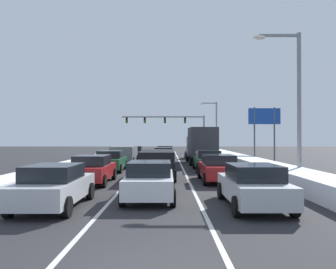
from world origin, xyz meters
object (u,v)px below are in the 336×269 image
(sedan_charcoal_right_lane_fifth, at_px, (195,152))
(sedan_maroon_center_lane_third, at_px, (161,159))
(box_truck_right_lane_fourth, at_px, (202,143))
(sedan_red_left_lane_second, at_px, (94,169))
(sedan_green_right_lane_third, at_px, (209,160))
(sedan_navy_center_lane_fourth, at_px, (164,155))
(street_lamp_right_near, at_px, (294,93))
(sedan_tan_center_lane_fifth, at_px, (166,153))
(sedan_charcoal_left_lane_fifth, at_px, (136,153))
(sedan_white_center_lane_nearest, at_px, (151,180))
(sedan_green_left_lane_third, at_px, (112,161))
(roadside_sign_right, at_px, (265,122))
(sedan_silver_left_lane_nearest, at_px, (55,186))
(suv_black_center_lane_second, at_px, (158,162))
(street_lamp_right_mid, at_px, (215,123))
(traffic_light_gantry, at_px, (174,123))
(suv_gray_left_lane_fourth, at_px, (125,153))
(sedan_silver_right_lane_nearest, at_px, (254,185))
(sedan_red_right_lane_second, at_px, (219,168))

(sedan_charcoal_right_lane_fifth, height_order, sedan_maroon_center_lane_third, same)
(sedan_charcoal_right_lane_fifth, distance_m, sedan_maroon_center_lane_third, 13.21)
(box_truck_right_lane_fourth, height_order, sedan_red_left_lane_second, box_truck_right_lane_fourth)
(sedan_green_right_lane_third, height_order, sedan_navy_center_lane_fourth, same)
(street_lamp_right_near, bearing_deg, sedan_green_right_lane_third, 121.95)
(sedan_tan_center_lane_fifth, bearing_deg, sedan_charcoal_left_lane_fifth, -168.27)
(sedan_white_center_lane_nearest, xyz_separation_m, sedan_green_left_lane_third, (-3.44, 11.09, 0.00))
(box_truck_right_lane_fourth, height_order, sedan_charcoal_right_lane_fifth, box_truck_right_lane_fourth)
(sedan_charcoal_right_lane_fifth, xyz_separation_m, sedan_tan_center_lane_fifth, (-3.35, -1.21, 0.00))
(sedan_green_left_lane_third, xyz_separation_m, roadside_sign_right, (13.83, 9.18, 3.25))
(sedan_silver_left_lane_nearest, bearing_deg, suv_black_center_lane_second, 67.85)
(sedan_white_center_lane_nearest, bearing_deg, street_lamp_right_mid, 78.26)
(traffic_light_gantry, relative_size, roadside_sign_right, 2.55)
(box_truck_right_lane_fourth, distance_m, suv_black_center_lane_second, 12.22)
(sedan_tan_center_lane_fifth, bearing_deg, sedan_green_left_lane_third, -105.72)
(sedan_tan_center_lane_fifth, bearing_deg, suv_gray_left_lane_fourth, -116.19)
(sedan_maroon_center_lane_third, height_order, sedan_red_left_lane_second, same)
(sedan_maroon_center_lane_third, height_order, roadside_sign_right, roadside_sign_right)
(sedan_silver_right_lane_nearest, relative_size, sedan_green_left_lane_third, 1.00)
(sedan_green_right_lane_third, height_order, sedan_green_left_lane_third, same)
(sedan_navy_center_lane_fourth, relative_size, suv_gray_left_lane_fourth, 0.92)
(sedan_tan_center_lane_fifth, relative_size, street_lamp_right_near, 0.54)
(sedan_red_left_lane_second, bearing_deg, street_lamp_right_mid, 70.96)
(sedan_red_right_lane_second, relative_size, sedan_red_left_lane_second, 1.00)
(sedan_white_center_lane_nearest, relative_size, suv_gray_left_lane_fourth, 0.92)
(sedan_green_left_lane_third, distance_m, street_lamp_right_near, 13.24)
(box_truck_right_lane_fourth, height_order, sedan_white_center_lane_nearest, box_truck_right_lane_fourth)
(sedan_silver_right_lane_nearest, xyz_separation_m, box_truck_right_lane_fourth, (0.12, 19.80, 1.14))
(sedan_silver_left_lane_nearest, xyz_separation_m, street_lamp_right_mid, (10.70, 37.35, 3.85))
(suv_black_center_lane_second, height_order, sedan_navy_center_lane_fourth, suv_black_center_lane_second)
(sedan_charcoal_right_lane_fifth, relative_size, sedan_navy_center_lane_fourth, 1.00)
(sedan_white_center_lane_nearest, bearing_deg, sedan_green_right_lane_third, 72.24)
(suv_black_center_lane_second, xyz_separation_m, suv_gray_left_lane_fourth, (-3.36, 10.61, 0.00))
(sedan_charcoal_right_lane_fifth, relative_size, traffic_light_gantry, 0.32)
(sedan_tan_center_lane_fifth, distance_m, sedan_charcoal_left_lane_fifth, 3.42)
(suv_black_center_lane_second, distance_m, sedan_navy_center_lane_fourth, 12.37)
(sedan_red_right_lane_second, distance_m, suv_gray_left_lane_fourth, 13.74)
(street_lamp_right_mid, bearing_deg, sedan_red_left_lane_second, -109.04)
(sedan_green_right_lane_third, relative_size, street_lamp_right_mid, 0.59)
(sedan_charcoal_right_lane_fifth, bearing_deg, sedan_silver_right_lane_nearest, -89.99)
(sedan_red_left_lane_second, bearing_deg, sedan_tan_center_lane_fifth, 79.56)
(sedan_red_right_lane_second, relative_size, sedan_tan_center_lane_fifth, 1.00)
(sedan_navy_center_lane_fourth, distance_m, sedan_charcoal_left_lane_fifth, 5.91)
(sedan_red_left_lane_second, height_order, sedan_green_left_lane_third, same)
(sedan_tan_center_lane_fifth, height_order, suv_gray_left_lane_fourth, suv_gray_left_lane_fourth)
(sedan_green_right_lane_third, bearing_deg, sedan_red_left_lane_second, -135.49)
(sedan_maroon_center_lane_third, relative_size, sedan_red_left_lane_second, 1.00)
(sedan_red_left_lane_second, bearing_deg, suv_black_center_lane_second, 31.06)
(sedan_silver_right_lane_nearest, distance_m, roadside_sign_right, 23.05)
(sedan_silver_right_lane_nearest, xyz_separation_m, sedan_red_right_lane_second, (-0.21, 6.86, 0.00))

